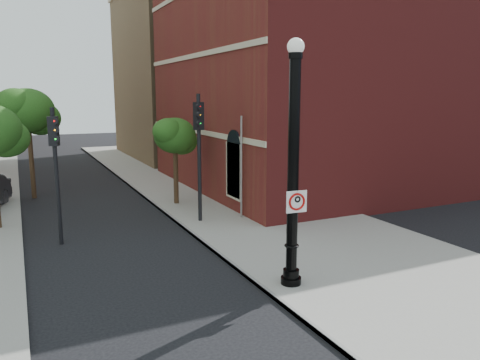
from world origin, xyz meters
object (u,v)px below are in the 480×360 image
lamppost (293,178)px  no_parking_sign (297,202)px  traffic_signal_left (55,154)px  traffic_signal_right (199,137)px

lamppost → no_parking_sign: bearing=-83.3°
lamppost → traffic_signal_left: size_ratio=1.38×
traffic_signal_left → traffic_signal_right: (5.66, 0.49, 0.33)m
lamppost → traffic_signal_right: 7.56m
traffic_signal_left → traffic_signal_right: bearing=27.4°
no_parking_sign → traffic_signal_right: traffic_signal_right is taller
traffic_signal_right → lamppost: bearing=-106.5°
lamppost → traffic_signal_left: (-5.57, 7.05, 0.18)m
traffic_signal_left → traffic_signal_right: traffic_signal_right is taller
lamppost → no_parking_sign: (0.02, -0.18, -0.63)m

